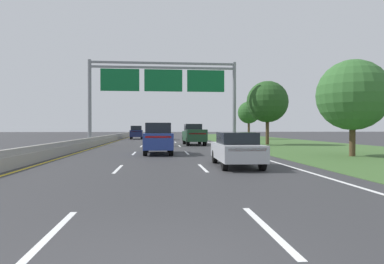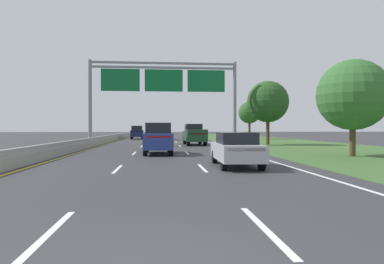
# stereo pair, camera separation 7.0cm
# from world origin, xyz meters

# --- Properties ---
(ground_plane) EXTENTS (220.00, 220.00, 0.00)m
(ground_plane) POSITION_xyz_m (0.00, 35.00, 0.00)
(ground_plane) COLOR #333335
(lane_striping) EXTENTS (11.96, 106.00, 0.01)m
(lane_striping) POSITION_xyz_m (0.00, 34.54, 0.00)
(lane_striping) COLOR white
(lane_striping) RESTS_ON ground
(grass_verge_right) EXTENTS (14.00, 110.00, 0.02)m
(grass_verge_right) POSITION_xyz_m (13.95, 35.00, 0.01)
(grass_verge_right) COLOR #3D602D
(grass_verge_right) RESTS_ON ground
(median_barrier_concrete) EXTENTS (0.60, 110.00, 0.85)m
(median_barrier_concrete) POSITION_xyz_m (-6.60, 35.00, 0.35)
(median_barrier_concrete) COLOR #99968E
(median_barrier_concrete) RESTS_ON ground
(overhead_sign_gantry) EXTENTS (15.06, 0.42, 8.60)m
(overhead_sign_gantry) POSITION_xyz_m (0.30, 30.13, 6.15)
(overhead_sign_gantry) COLOR gray
(overhead_sign_gantry) RESTS_ON ground
(pickup_truck_darkgreen) EXTENTS (2.14, 5.45, 2.20)m
(pickup_truck_darkgreen) POSITION_xyz_m (3.49, 30.80, 1.07)
(pickup_truck_darkgreen) COLOR #193D23
(pickup_truck_darkgreen) RESTS_ON ground
(car_white_centre_lane_suv) EXTENTS (1.91, 4.70, 2.11)m
(car_white_centre_lane_suv) POSITION_xyz_m (-0.01, 46.65, 1.10)
(car_white_centre_lane_suv) COLOR silver
(car_white_centre_lane_suv) RESTS_ON ground
(car_blue_centre_lane_suv) EXTENTS (1.95, 4.72, 2.11)m
(car_blue_centre_lane_suv) POSITION_xyz_m (-0.18, 18.82, 1.10)
(car_blue_centre_lane_suv) COLOR navy
(car_blue_centre_lane_suv) RESTS_ON ground
(car_navy_left_lane_suv) EXTENTS (2.03, 4.75, 2.11)m
(car_navy_left_lane_suv) POSITION_xyz_m (-3.78, 49.84, 1.10)
(car_navy_left_lane_suv) COLOR #161E47
(car_navy_left_lane_suv) RESTS_ON ground
(car_silver_right_lane_sedan) EXTENTS (1.94, 4.45, 1.57)m
(car_silver_right_lane_sedan) POSITION_xyz_m (3.47, 10.98, 0.82)
(car_silver_right_lane_sedan) COLOR #B2B5BA
(car_silver_right_lane_sedan) RESTS_ON ground
(roadside_tree_near) EXTENTS (4.38, 4.38, 6.01)m
(roadside_tree_near) POSITION_xyz_m (11.88, 15.63, 3.81)
(roadside_tree_near) COLOR #4C3823
(roadside_tree_near) RESTS_ON ground
(roadside_tree_mid) EXTENTS (4.38, 4.38, 6.74)m
(roadside_tree_mid) POSITION_xyz_m (11.28, 30.51, 4.54)
(roadside_tree_mid) COLOR #4C3823
(roadside_tree_mid) RESTS_ON ground
(roadside_tree_far) EXTENTS (3.50, 3.50, 5.97)m
(roadside_tree_far) POSITION_xyz_m (14.00, 48.19, 4.20)
(roadside_tree_far) COLOR #4C3823
(roadside_tree_far) RESTS_ON ground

